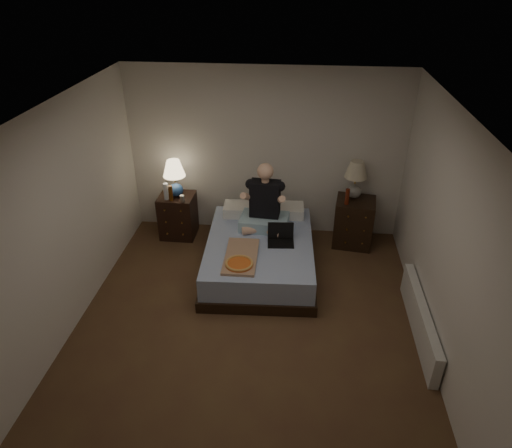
# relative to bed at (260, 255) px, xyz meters

# --- Properties ---
(floor) EXTENTS (4.00, 4.50, 0.00)m
(floor) POSITION_rel_bed_xyz_m (-0.03, -1.14, -0.23)
(floor) COLOR brown
(floor) RESTS_ON ground
(ceiling) EXTENTS (4.00, 4.50, 0.00)m
(ceiling) POSITION_rel_bed_xyz_m (-0.03, -1.14, 2.27)
(ceiling) COLOR white
(ceiling) RESTS_ON ground
(wall_back) EXTENTS (4.00, 0.00, 2.50)m
(wall_back) POSITION_rel_bed_xyz_m (-0.03, 1.11, 1.02)
(wall_back) COLOR silver
(wall_back) RESTS_ON ground
(wall_front) EXTENTS (4.00, 0.00, 2.50)m
(wall_front) POSITION_rel_bed_xyz_m (-0.03, -3.39, 1.02)
(wall_front) COLOR silver
(wall_front) RESTS_ON ground
(wall_left) EXTENTS (0.00, 4.50, 2.50)m
(wall_left) POSITION_rel_bed_xyz_m (-2.03, -1.14, 1.02)
(wall_left) COLOR silver
(wall_left) RESTS_ON ground
(wall_right) EXTENTS (0.00, 4.50, 2.50)m
(wall_right) POSITION_rel_bed_xyz_m (1.97, -1.14, 1.02)
(wall_right) COLOR silver
(wall_right) RESTS_ON ground
(bed) EXTENTS (1.48, 1.92, 0.46)m
(bed) POSITION_rel_bed_xyz_m (0.00, 0.00, 0.00)
(bed) COLOR #6181C3
(bed) RESTS_ON floor
(nightstand_left) EXTENTS (0.52, 0.47, 0.67)m
(nightstand_left) POSITION_rel_bed_xyz_m (-1.32, 0.78, 0.10)
(nightstand_left) COLOR black
(nightstand_left) RESTS_ON floor
(nightstand_right) EXTENTS (0.61, 0.56, 0.71)m
(nightstand_right) POSITION_rel_bed_xyz_m (1.31, 0.80, 0.12)
(nightstand_right) COLOR black
(nightstand_right) RESTS_ON floor
(lamp_left) EXTENTS (0.41, 0.41, 0.56)m
(lamp_left) POSITION_rel_bed_xyz_m (-1.31, 0.79, 0.71)
(lamp_left) COLOR #2A539A
(lamp_left) RESTS_ON nightstand_left
(lamp_right) EXTENTS (0.40, 0.40, 0.56)m
(lamp_right) POSITION_rel_bed_xyz_m (1.27, 0.90, 0.76)
(lamp_right) COLOR gray
(lamp_right) RESTS_ON nightstand_right
(water_bottle) EXTENTS (0.07, 0.07, 0.25)m
(water_bottle) POSITION_rel_bed_xyz_m (-1.43, 0.67, 0.56)
(water_bottle) COLOR white
(water_bottle) RESTS_ON nightstand_left
(soda_can) EXTENTS (0.07, 0.07, 0.10)m
(soda_can) POSITION_rel_bed_xyz_m (-1.18, 0.61, 0.48)
(soda_can) COLOR silver
(soda_can) RESTS_ON nightstand_left
(beer_bottle_left) EXTENTS (0.06, 0.06, 0.23)m
(beer_bottle_left) POSITION_rel_bed_xyz_m (-1.35, 0.64, 0.55)
(beer_bottle_left) COLOR #5F320D
(beer_bottle_left) RESTS_ON nightstand_left
(beer_bottle_right) EXTENTS (0.06, 0.06, 0.23)m
(beer_bottle_right) POSITION_rel_bed_xyz_m (1.16, 0.68, 0.60)
(beer_bottle_right) COLOR #5F1D0D
(beer_bottle_right) RESTS_ON nightstand_right
(person) EXTENTS (0.70, 0.57, 0.93)m
(person) POSITION_rel_bed_xyz_m (0.03, 0.35, 0.70)
(person) COLOR black
(person) RESTS_ON bed
(laptop) EXTENTS (0.36, 0.31, 0.24)m
(laptop) POSITION_rel_bed_xyz_m (0.28, -0.05, 0.35)
(laptop) COLOR black
(laptop) RESTS_ON bed
(pizza_box) EXTENTS (0.41, 0.76, 0.08)m
(pizza_box) POSITION_rel_bed_xyz_m (-0.19, -0.63, 0.27)
(pizza_box) COLOR tan
(pizza_box) RESTS_ON bed
(radiator) EXTENTS (0.10, 1.60, 0.40)m
(radiator) POSITION_rel_bed_xyz_m (1.90, -1.06, -0.03)
(radiator) COLOR silver
(radiator) RESTS_ON floor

